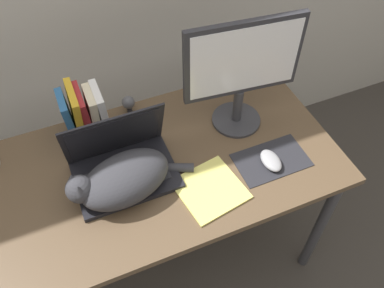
% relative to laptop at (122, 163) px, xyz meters
% --- Properties ---
extents(desk, '(1.33, 0.68, 0.74)m').
position_rel_laptop_xyz_m(desk, '(0.11, -0.02, -0.13)').
color(desk, brown).
rests_on(desk, ground_plane).
extents(laptop, '(0.35, 0.25, 0.25)m').
position_rel_laptop_xyz_m(laptop, '(0.00, 0.00, 0.00)').
color(laptop, black).
rests_on(laptop, desk).
extents(cat, '(0.44, 0.25, 0.15)m').
position_rel_laptop_xyz_m(cat, '(-0.02, -0.08, 0.02)').
color(cat, '#333338').
rests_on(cat, desk).
extents(external_monitor, '(0.42, 0.19, 0.45)m').
position_rel_laptop_xyz_m(external_monitor, '(0.48, 0.07, 0.21)').
color(external_monitor, '#333338').
rests_on(external_monitor, desk).
extents(mousepad, '(0.26, 0.16, 0.00)m').
position_rel_laptop_xyz_m(mousepad, '(0.51, -0.16, -0.05)').
color(mousepad, '#232328').
rests_on(mousepad, desk).
extents(computer_mouse, '(0.06, 0.10, 0.03)m').
position_rel_laptop_xyz_m(computer_mouse, '(0.50, -0.17, -0.03)').
color(computer_mouse, '#99999E').
rests_on(computer_mouse, mousepad).
extents(book_row, '(0.16, 0.16, 0.21)m').
position_rel_laptop_xyz_m(book_row, '(-0.07, 0.24, 0.05)').
color(book_row, '#285B93').
rests_on(book_row, desk).
extents(notepad, '(0.24, 0.24, 0.01)m').
position_rel_laptop_xyz_m(notepad, '(0.25, -0.19, -0.04)').
color(notepad, '#E5DB6B').
rests_on(notepad, desk).
extents(webcam, '(0.05, 0.05, 0.08)m').
position_rel_laptop_xyz_m(webcam, '(0.11, 0.28, -0.00)').
color(webcam, '#232328').
rests_on(webcam, desk).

